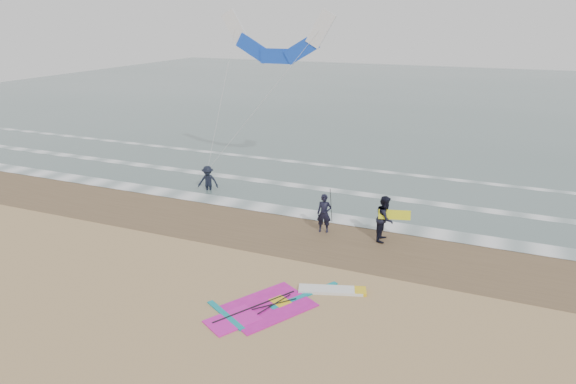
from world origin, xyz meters
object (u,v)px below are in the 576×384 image
at_px(windsurf_rig, 286,303).
at_px(person_walking, 385,218).
at_px(surf_kite, 276,42).
at_px(person_wading, 208,175).
at_px(person_standing, 324,213).

distance_m(windsurf_rig, person_walking, 6.58).
relative_size(windsurf_rig, surf_kite, 0.58).
relative_size(person_walking, person_wading, 1.12).
xyz_separation_m(windsurf_rig, surf_kite, (-5.92, 12.64, 7.56)).
bearing_deg(person_walking, windsurf_rig, 163.09).
bearing_deg(person_walking, surf_kite, 49.90).
bearing_deg(person_walking, person_standing, 93.02).
xyz_separation_m(person_walking, person_wading, (-10.17, 2.66, -0.11)).
bearing_deg(person_standing, surf_kite, 116.54).
distance_m(person_standing, person_walking, 2.62).
height_order(person_wading, surf_kite, surf_kite).
xyz_separation_m(windsurf_rig, person_standing, (-0.78, 6.09, 0.83)).
distance_m(windsurf_rig, surf_kite, 15.87).
height_order(person_walking, person_wading, person_walking).
bearing_deg(person_walking, person_wading, 74.72).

